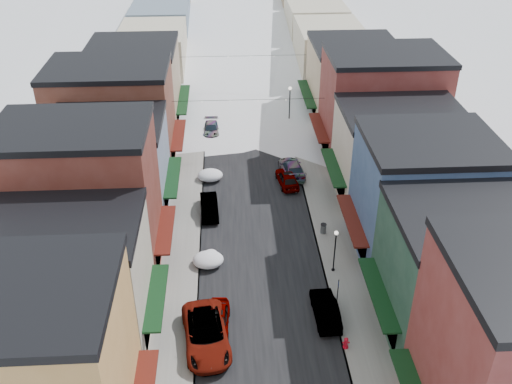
{
  "coord_description": "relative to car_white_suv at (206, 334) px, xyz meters",
  "views": [
    {
      "loc": [
        -2.49,
        -17.31,
        29.45
      ],
      "look_at": [
        0.0,
        26.39,
        2.86
      ],
      "focal_mm": 40.0,
      "sensor_mm": 36.0,
      "label": 1
    }
  ],
  "objects": [
    {
      "name": "curb_right",
      "position": [
        9.35,
        48.9,
        -0.82
      ],
      "size": [
        0.1,
        160.0,
        0.15
      ],
      "primitive_type": "cube",
      "color": "slate",
      "rests_on": "ground"
    },
    {
      "name": "car_lane_white",
      "position": [
        6.25,
        54.35,
        -0.1
      ],
      "size": [
        3.03,
        5.91,
        1.6
      ],
      "primitive_type": "imported",
      "rotation": [
        0.0,
        0.0,
        3.21
      ],
      "color": "white",
      "rests_on": "ground"
    },
    {
      "name": "car_dark_hatch",
      "position": [
        0.0,
        16.38,
        -0.16
      ],
      "size": [
        1.87,
        4.59,
        1.48
      ],
      "primitive_type": "imported",
      "rotation": [
        0.0,
        0.0,
        0.07
      ],
      "color": "black",
      "rests_on": "ground"
    },
    {
      "name": "parking_sign",
      "position": [
        9.61,
        3.08,
        0.72
      ],
      "size": [
        0.12,
        0.33,
        2.5
      ],
      "color": "black",
      "rests_on": "sidewalk_right"
    },
    {
      "name": "bldg_l_brick_near",
      "position": [
        -9.39,
        9.4,
        5.36
      ],
      "size": [
        12.3,
        8.2,
        12.5
      ],
      "color": "maroon",
      "rests_on": "ground"
    },
    {
      "name": "car_green_sedan",
      "position": [
        8.6,
        2.11,
        -0.13
      ],
      "size": [
        1.77,
        4.67,
        1.52
      ],
      "primitive_type": "imported",
      "rotation": [
        0.0,
        0.0,
        3.18
      ],
      "color": "black",
      "rests_on": "ground"
    },
    {
      "name": "bldg_l_brick_far",
      "position": [
        -9.89,
        26.9,
        4.61
      ],
      "size": [
        13.3,
        9.2,
        11.0
      ],
      "color": "brown",
      "rests_on": "ground"
    },
    {
      "name": "bldg_l_yellow",
      "position": [
        -8.89,
        -7.1,
        4.86
      ],
      "size": [
        11.3,
        8.7,
        11.5
      ],
      "color": "tan",
      "rests_on": "ground"
    },
    {
      "name": "streetlamp_far",
      "position": [
        9.5,
        35.38,
        2.39
      ],
      "size": [
        0.41,
        0.41,
        4.97
      ],
      "color": "black",
      "rests_on": "sidewalk_right"
    },
    {
      "name": "snow_pile_mid",
      "position": [
        0.02,
        8.78,
        -0.38
      ],
      "size": [
        2.54,
        2.76,
        1.07
      ],
      "color": "white",
      "rests_on": "ground"
    },
    {
      "name": "bldg_r_cream",
      "position": [
        17.99,
        18.9,
        3.61
      ],
      "size": [
        12.3,
        9.2,
        9.0
      ],
      "color": "beige",
      "rests_on": "ground"
    },
    {
      "name": "snow_pile_far",
      "position": [
        0.02,
        22.78,
        -0.37
      ],
      "size": [
        2.59,
        2.8,
        1.1
      ],
      "color": "white",
      "rests_on": "ground"
    },
    {
      "name": "bldg_r_brick_far",
      "position": [
        18.49,
        27.9,
        4.86
      ],
      "size": [
        13.3,
        9.2,
        11.5
      ],
      "color": "maroon",
      "rests_on": "ground"
    },
    {
      "name": "bldg_l_tan",
      "position": [
        -8.89,
        36.9,
        4.11
      ],
      "size": [
        11.3,
        11.2,
        10.0
      ],
      "color": "#9A8165",
      "rests_on": "ground"
    },
    {
      "name": "car_white_suv",
      "position": [
        0.0,
        0.0,
        0.0
      ],
      "size": [
        3.77,
        6.77,
        1.79
      ],
      "primitive_type": "imported",
      "rotation": [
        0.0,
        0.0,
        0.13
      ],
      "color": "#BBBBBD",
      "rests_on": "ground"
    },
    {
      "name": "car_lane_silver",
      "position": [
        2.1,
        43.29,
        -0.09
      ],
      "size": [
        1.91,
        4.73,
        1.61
      ],
      "primitive_type": "imported",
      "rotation": [
        0.0,
        0.0,
        0.0
      ],
      "color": "#9C9DA3",
      "rests_on": "ground"
    },
    {
      "name": "overhead_cables",
      "position": [
        4.3,
        36.4,
        5.3
      ],
      "size": [
        16.4,
        15.04,
        0.04
      ],
      "color": "black",
      "rests_on": "ground"
    },
    {
      "name": "bldg_r_tan",
      "position": [
        17.49,
        37.9,
        3.86
      ],
      "size": [
        11.3,
        11.2,
        9.5
      ],
      "color": "tan",
      "rests_on": "ground"
    },
    {
      "name": "bldg_l_cream",
      "position": [
        -8.89,
        1.4,
        3.86
      ],
      "size": [
        11.3,
        8.2,
        9.5
      ],
      "color": "#BDB098",
      "rests_on": "ground"
    },
    {
      "name": "car_silver_wagon",
      "position": [
        0.0,
        33.7,
        -0.23
      ],
      "size": [
        1.88,
        4.62,
        1.34
      ],
      "primitive_type": "imported",
      "rotation": [
        0.0,
        0.0,
        0.0
      ],
      "color": "#ABAFB4",
      "rests_on": "ground"
    },
    {
      "name": "curb_left",
      "position": [
        -0.75,
        48.9,
        -0.82
      ],
      "size": [
        0.1,
        160.0,
        0.15
      ],
      "primitive_type": "cube",
      "color": "slate",
      "rests_on": "ground"
    },
    {
      "name": "bldg_r_green",
      "position": [
        17.49,
        0.9,
        3.86
      ],
      "size": [
        11.3,
        9.2,
        9.5
      ],
      "color": "#1E3F2F",
      "rests_on": "ground"
    },
    {
      "name": "trash_can",
      "position": [
        10.1,
        12.48,
        -0.28
      ],
      "size": [
        0.53,
        0.53,
        0.91
      ],
      "color": "#595B5E",
      "rests_on": "sidewalk_right"
    },
    {
      "name": "distant_blocks",
      "position": [
        4.3,
        71.9,
        3.1
      ],
      "size": [
        34.0,
        55.0,
        8.0
      ],
      "color": "gray",
      "rests_on": "ground"
    },
    {
      "name": "bldg_r_blue",
      "position": [
        17.49,
        9.9,
        4.36
      ],
      "size": [
        11.3,
        9.2,
        10.5
      ],
      "color": "#334B74",
      "rests_on": "ground"
    },
    {
      "name": "car_gray_suv",
      "position": [
        7.8,
        21.3,
        -0.15
      ],
      "size": [
        2.33,
        4.58,
        1.5
      ],
      "primitive_type": "imported",
      "rotation": [
        0.0,
        0.0,
        3.27
      ],
      "color": "#94979C",
      "rests_on": "ground"
    },
    {
      "name": "road",
      "position": [
        4.3,
        48.9,
        -0.89
      ],
      "size": [
        10.0,
        160.0,
        0.01
      ],
      "primitive_type": "cube",
      "color": "black",
      "rests_on": "ground"
    },
    {
      "name": "car_black_sedan",
      "position": [
        8.51,
        23.36,
        -0.14
      ],
      "size": [
        2.69,
        5.42,
        1.51
      ],
      "primitive_type": "imported",
      "rotation": [
        0.0,
        0.0,
        3.25
      ],
      "color": "black",
      "rests_on": "ground"
    },
    {
      "name": "car_silver_sedan",
      "position": [
        0.8,
        1.6,
        -0.2
      ],
      "size": [
        1.88,
        4.16,
        1.38
      ],
      "primitive_type": "imported",
      "rotation": [
        0.0,
        0.0,
        -0.06
      ],
      "color": "#9D9EA5",
      "rests_on": "ground"
    },
    {
      "name": "sidewalk_left",
      "position": [
        -2.3,
        48.9,
        -0.82
      ],
      "size": [
        3.2,
        160.0,
        0.15
      ],
      "primitive_type": "cube",
      "color": "gray",
      "rests_on": "ground"
    },
    {
      "name": "sidewalk_right",
      "position": [
        10.9,
        48.9,
        -0.82
      ],
      "size": [
        3.2,
        160.0,
        0.15
      ],
      "primitive_type": "cube",
      "color": "gray",
      "rests_on": "ground"
    },
    {
      "name": "bldg_l_grayblue",
      "position": [
        -8.89,
        17.9,
        3.61
      ],
      "size": [
        11.3,
        9.2,
        9.0
      ],
      "color": "gray",
      "rests_on": "ground"
    },
    {
      "name": "fire_hydrant",
      "position": [
        9.5,
        -1.04,
        -0.35
      ],
      "size": [
        0.51,
        0.39,
        0.87
      ],
      "color": "red",
      "rests_on": "sidewalk_right"
    },
    {
      "name": "streetlamp_near",
      "position": [
        10.08,
        7.25,
        1.68
      ],
      "size": [
        0.32,
        0.32,
        3.84
      ],
      "color": "black",
      "rests_on": "sidewalk_right"
    }
  ]
}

